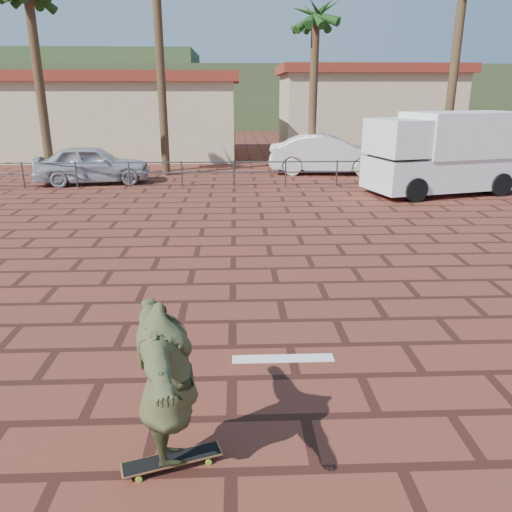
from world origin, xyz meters
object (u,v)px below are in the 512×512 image
at_px(skateboarder, 167,384).
at_px(campervan, 446,151).
at_px(car_white, 327,154).
at_px(car_silver, 92,164).
at_px(longboard, 172,460).

bearing_deg(skateboarder, campervan, -43.71).
height_order(skateboarder, car_white, skateboarder).
height_order(campervan, car_white, campervan).
xyz_separation_m(campervan, car_silver, (-13.22, 2.55, -0.73)).
relative_size(campervan, car_silver, 1.32).
distance_m(longboard, car_silver, 17.02).
bearing_deg(campervan, car_silver, 154.34).
xyz_separation_m(car_silver, car_white, (9.83, 2.17, 0.10)).
distance_m(skateboarder, campervan, 15.93).
bearing_deg(car_silver, skateboarder, -172.67).
bearing_deg(longboard, car_silver, 89.81).
relative_size(skateboarder, car_silver, 0.46).
bearing_deg(car_silver, longboard, -172.67).
bearing_deg(campervan, longboard, -135.52).
height_order(skateboarder, campervan, campervan).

